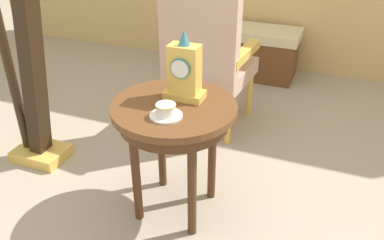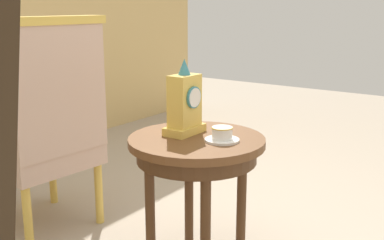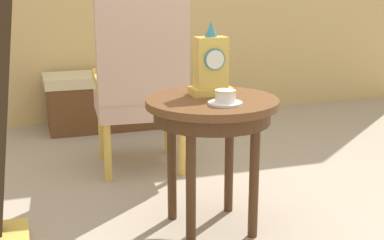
{
  "view_description": "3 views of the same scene",
  "coord_description": "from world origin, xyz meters",
  "px_view_note": "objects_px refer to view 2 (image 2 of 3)",
  "views": [
    {
      "loc": [
        0.74,
        -1.5,
        1.5
      ],
      "look_at": [
        0.16,
        0.02,
        0.57
      ],
      "focal_mm": 37.46,
      "sensor_mm": 36.0,
      "label": 1
    },
    {
      "loc": [
        -1.6,
        -1.12,
        1.2
      ],
      "look_at": [
        0.12,
        0.09,
        0.69
      ],
      "focal_mm": 44.94,
      "sensor_mm": 36.0,
      "label": 2
    },
    {
      "loc": [
        -0.75,
        -2.15,
        1.14
      ],
      "look_at": [
        -0.03,
        0.03,
        0.54
      ],
      "focal_mm": 49.71,
      "sensor_mm": 36.0,
      "label": 3
    }
  ],
  "objects_px": {
    "mantel_clock": "(185,104)",
    "armchair": "(47,124)",
    "side_table": "(197,156)",
    "teacup_left": "(222,135)"
  },
  "relations": [
    {
      "from": "armchair",
      "to": "mantel_clock",
      "type": "bearing_deg",
      "value": -78.31
    },
    {
      "from": "teacup_left",
      "to": "mantel_clock",
      "type": "distance_m",
      "value": 0.23
    },
    {
      "from": "side_table",
      "to": "armchair",
      "type": "relative_size",
      "value": 0.55
    },
    {
      "from": "armchair",
      "to": "side_table",
      "type": "bearing_deg",
      "value": -80.83
    },
    {
      "from": "teacup_left",
      "to": "mantel_clock",
      "type": "bearing_deg",
      "value": 87.86
    },
    {
      "from": "side_table",
      "to": "mantel_clock",
      "type": "bearing_deg",
      "value": 74.61
    },
    {
      "from": "mantel_clock",
      "to": "armchair",
      "type": "height_order",
      "value": "armchair"
    },
    {
      "from": "side_table",
      "to": "teacup_left",
      "type": "height_order",
      "value": "teacup_left"
    },
    {
      "from": "armchair",
      "to": "teacup_left",
      "type": "bearing_deg",
      "value": -81.13
    },
    {
      "from": "side_table",
      "to": "teacup_left",
      "type": "xyz_separation_m",
      "value": [
        0.01,
        -0.12,
        0.11
      ]
    }
  ]
}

